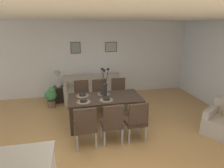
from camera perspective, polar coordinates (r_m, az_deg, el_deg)
ground_plane at (r=4.18m, az=-1.67°, el=-18.16°), size 9.00×9.00×0.00m
back_wall_panel at (r=6.72m, az=-6.72°, el=7.63°), size 9.00×0.10×2.60m
ceiling_panel at (r=3.80m, az=-3.18°, el=20.52°), size 9.00×7.20×0.08m
dining_table at (r=4.66m, az=-2.17°, el=-4.91°), size 1.80×0.89×0.74m
dining_chair_near_left at (r=3.89m, az=-8.18°, el=-12.37°), size 0.46×0.46×0.92m
dining_chair_near_right at (r=5.48m, az=-9.16°, el=-3.33°), size 0.47×0.47×0.92m
dining_chair_far_left at (r=3.98m, az=0.08°, el=-11.48°), size 0.45×0.45×0.92m
dining_chair_far_right at (r=5.51m, az=-3.67°, el=-3.03°), size 0.46×0.46×0.92m
dining_chair_mid_left at (r=4.09m, az=7.48°, el=-10.76°), size 0.46×0.46×0.92m
dining_chair_mid_right at (r=5.63m, az=2.09°, el=-2.53°), size 0.47×0.47×0.92m
centerpiece_vase at (r=4.54m, az=-2.21°, el=-0.68°), size 0.21×0.23×0.73m
placemat_near_left at (r=4.39m, az=-8.72°, el=-5.41°), size 0.32×0.32×0.01m
bowl_near_left at (r=4.38m, az=-8.75°, el=-4.96°), size 0.17×0.17×0.07m
placemat_near_right at (r=4.77m, az=-9.02°, el=-3.55°), size 0.32×0.32×0.01m
bowl_near_right at (r=4.75m, az=-9.04°, el=-3.14°), size 0.17×0.17×0.07m
placemat_far_left at (r=4.45m, az=-1.74°, el=-4.91°), size 0.32×0.32×0.01m
bowl_far_left at (r=4.43m, az=-1.75°, el=-4.47°), size 0.17×0.17×0.07m
placemat_far_right at (r=4.82m, az=-2.59°, el=-3.12°), size 0.32×0.32×0.01m
bowl_far_right at (r=4.80m, az=-2.59°, el=-2.71°), size 0.17×0.17×0.07m
sofa at (r=6.45m, az=-5.75°, el=-2.16°), size 1.95×0.84×0.80m
side_table at (r=6.42m, az=-15.86°, el=-3.04°), size 0.36×0.36×0.52m
table_lamp at (r=6.23m, az=-16.33°, el=2.42°), size 0.22×0.22×0.51m
framed_picture_left at (r=6.57m, az=-11.13°, el=10.87°), size 0.34×0.03×0.39m
framed_picture_center at (r=6.70m, az=-0.32°, el=11.31°), size 0.42×0.03×0.35m
potted_plant at (r=6.02m, az=-18.24°, el=-3.51°), size 0.36×0.36×0.67m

